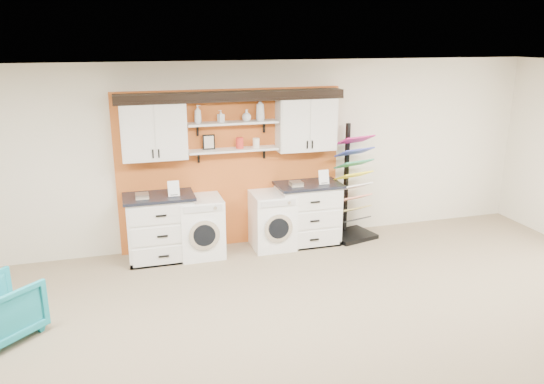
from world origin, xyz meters
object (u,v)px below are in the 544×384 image
object	(u,v)px
base_cabinet_right	(308,213)
sample_rack	(352,204)
base_cabinet_left	(160,227)
washer	(201,226)
armchair	(1,309)
dryer	(272,220)

from	to	relation	value
base_cabinet_right	sample_rack	distance (m)	0.77
base_cabinet_left	sample_rack	distance (m)	3.02
washer	armchair	size ratio (longest dim) A/B	1.25
sample_rack	armchair	distance (m)	5.14
base_cabinet_left	dryer	xyz separation A→B (m)	(1.68, -0.00, -0.05)
base_cabinet_right	sample_rack	size ratio (longest dim) A/B	0.54
dryer	sample_rack	bearing A→B (deg)	1.74
base_cabinet_left	armchair	xyz separation A→B (m)	(-1.83, -1.63, -0.16)
washer	sample_rack	size ratio (longest dim) A/B	0.48
base_cabinet_right	sample_rack	xyz separation A→B (m)	(0.76, 0.04, 0.08)
base_cabinet_left	dryer	size ratio (longest dim) A/B	1.15
washer	sample_rack	xyz separation A→B (m)	(2.44, 0.04, 0.12)
base_cabinet_right	armchair	world-z (taller)	base_cabinet_right
dryer	base_cabinet_left	bearing A→B (deg)	179.89
washer	armchair	distance (m)	2.91
base_cabinet_left	dryer	world-z (taller)	base_cabinet_left
base_cabinet_left	base_cabinet_right	world-z (taller)	base_cabinet_left
base_cabinet_right	armchair	bearing A→B (deg)	-158.31
dryer	armchair	bearing A→B (deg)	-155.18
washer	dryer	distance (m)	1.10
washer	dryer	bearing A→B (deg)	0.00
washer	armchair	world-z (taller)	washer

